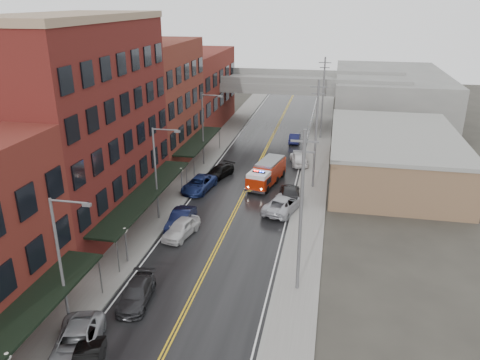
{
  "coord_description": "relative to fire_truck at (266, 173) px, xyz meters",
  "views": [
    {
      "loc": [
        8.87,
        -14.0,
        19.76
      ],
      "look_at": [
        0.31,
        28.12,
        3.0
      ],
      "focal_mm": 35.0,
      "sensor_mm": 36.0,
      "label": 1
    }
  ],
  "objects": [
    {
      "name": "brick_building_far",
      "position": [
        -15.26,
        23.06,
        4.6
      ],
      "size": [
        9.0,
        20.0,
        12.0
      ],
      "primitive_type": "cube",
      "color": "maroon",
      "rests_on": "ground"
    },
    {
      "name": "sidewalk_left",
      "position": [
        -9.26,
        -4.94,
        -1.32
      ],
      "size": [
        3.0,
        160.0,
        0.15
      ],
      "primitive_type": "cube",
      "color": "slate",
      "rests_on": "ground"
    },
    {
      "name": "parked_car_left_2",
      "position": [
        -6.96,
        -29.14,
        -0.62
      ],
      "size": [
        4.05,
        6.07,
        1.55
      ],
      "primitive_type": "imported",
      "rotation": [
        0.0,
        0.0,
        0.29
      ],
      "color": "gray",
      "rests_on": "ground"
    },
    {
      "name": "road",
      "position": [
        -1.96,
        -4.94,
        -1.39
      ],
      "size": [
        11.0,
        160.0,
        0.02
      ],
      "primitive_type": "cube",
      "color": "black",
      "rests_on": "ground"
    },
    {
      "name": "parked_car_right_3",
      "position": [
        1.64,
        17.26,
        -0.7
      ],
      "size": [
        1.54,
        4.28,
        1.41
      ],
      "primitive_type": "imported",
      "rotation": [
        0.0,
        0.0,
        3.15
      ],
      "color": "#0E1034",
      "rests_on": "ground"
    },
    {
      "name": "utility_pole_0",
      "position": [
        5.24,
        -19.94,
        4.91
      ],
      "size": [
        1.8,
        0.24,
        12.0
      ],
      "color": "#59595B",
      "rests_on": "ground"
    },
    {
      "name": "parked_car_right_1",
      "position": [
        3.04,
        -3.83,
        -0.64
      ],
      "size": [
        2.76,
        5.46,
        1.52
      ],
      "primitive_type": "imported",
      "rotation": [
        0.0,
        0.0,
        3.27
      ],
      "color": "black",
      "rests_on": "ground"
    },
    {
      "name": "parked_car_right_0",
      "position": [
        2.72,
        -6.74,
        -0.6
      ],
      "size": [
        4.17,
        6.29,
        1.61
      ],
      "primitive_type": "imported",
      "rotation": [
        0.0,
        0.0,
        2.86
      ],
      "color": "#B4B5BC",
      "rests_on": "ground"
    },
    {
      "name": "globe_lamp_1",
      "position": [
        -8.36,
        -18.94,
        0.91
      ],
      "size": [
        0.44,
        0.44,
        3.12
      ],
      "color": "#59595B",
      "rests_on": "ground"
    },
    {
      "name": "tan_building",
      "position": [
        14.04,
        5.06,
        1.1
      ],
      "size": [
        14.0,
        22.0,
        5.0
      ],
      "primitive_type": "cube",
      "color": "brown",
      "rests_on": "ground"
    },
    {
      "name": "overpass",
      "position": [
        -1.96,
        27.06,
        4.59
      ],
      "size": [
        40.0,
        10.0,
        7.5
      ],
      "color": "slate",
      "rests_on": "ground"
    },
    {
      "name": "brick_building_b",
      "position": [
        -15.26,
        -11.94,
        7.6
      ],
      "size": [
        9.0,
        20.0,
        18.0
      ],
      "primitive_type": "cube",
      "color": "#581717",
      "rests_on": "ground"
    },
    {
      "name": "brick_building_c",
      "position": [
        -15.26,
        5.56,
        6.1
      ],
      "size": [
        9.0,
        15.0,
        15.0
      ],
      "primitive_type": "cube",
      "color": "maroon",
      "rests_on": "ground"
    },
    {
      "name": "parked_car_left_5",
      "position": [
        -6.13,
        -12.14,
        -0.6
      ],
      "size": [
        1.71,
        4.85,
        1.59
      ],
      "primitive_type": "imported",
      "rotation": [
        0.0,
        0.0,
        -0.0
      ],
      "color": "black",
      "rests_on": "ground"
    },
    {
      "name": "street_lamp_2",
      "position": [
        -8.51,
        5.06,
        3.79
      ],
      "size": [
        2.64,
        0.22,
        9.0
      ],
      "color": "#59595B",
      "rests_on": "ground"
    },
    {
      "name": "sidewalk_right",
      "position": [
        5.34,
        -4.94,
        -1.32
      ],
      "size": [
        3.0,
        160.0,
        0.15
      ],
      "primitive_type": "cube",
      "color": "slate",
      "rests_on": "ground"
    },
    {
      "name": "parked_car_left_4",
      "position": [
        -5.56,
        -13.74,
        -0.62
      ],
      "size": [
        2.75,
        4.85,
        1.56
      ],
      "primitive_type": "imported",
      "rotation": [
        0.0,
        0.0,
        -0.21
      ],
      "color": "silver",
      "rests_on": "ground"
    },
    {
      "name": "utility_pole_2",
      "position": [
        5.24,
        20.06,
        4.91
      ],
      "size": [
        1.8,
        0.24,
        12.0
      ],
      "color": "#59595B",
      "rests_on": "ground"
    },
    {
      "name": "parked_car_left_3",
      "position": [
        -5.56,
        -23.64,
        -0.72
      ],
      "size": [
        2.44,
        4.88,
        1.36
      ],
      "primitive_type": "imported",
      "rotation": [
        0.0,
        0.0,
        0.12
      ],
      "color": "#242426",
      "rests_on": "ground"
    },
    {
      "name": "awning_1",
      "position": [
        -9.45,
        -11.94,
        1.59
      ],
      "size": [
        2.6,
        18.0,
        3.09
      ],
      "color": "black",
      "rests_on": "ground"
    },
    {
      "name": "parked_car_left_7",
      "position": [
        -5.77,
        1.22,
        -0.72
      ],
      "size": [
        3.3,
        5.0,
        1.35
      ],
      "primitive_type": "imported",
      "rotation": [
        0.0,
        0.0,
        -0.33
      ],
      "color": "black",
      "rests_on": "ground"
    },
    {
      "name": "curb_left",
      "position": [
        -7.61,
        -4.94,
        -1.32
      ],
      "size": [
        0.3,
        160.0,
        0.15
      ],
      "primitive_type": "cube",
      "color": "gray",
      "rests_on": "ground"
    },
    {
      "name": "right_far_block",
      "position": [
        16.04,
        35.06,
        2.6
      ],
      "size": [
        18.0,
        30.0,
        8.0
      ],
      "primitive_type": "cube",
      "color": "slate",
      "rests_on": "ground"
    },
    {
      "name": "awning_0",
      "position": [
        -9.45,
        -30.94,
        1.59
      ],
      "size": [
        2.6,
        16.0,
        3.09
      ],
      "color": "black",
      "rests_on": "ground"
    },
    {
      "name": "globe_lamp_2",
      "position": [
        -8.36,
        -4.94,
        0.91
      ],
      "size": [
        0.44,
        0.44,
        3.12
      ],
      "color": "#59595B",
      "rests_on": "ground"
    },
    {
      "name": "parked_car_right_2",
      "position": [
        3.04,
        7.64,
        -0.58
      ],
      "size": [
        2.91,
        5.1,
        1.64
      ],
      "primitive_type": "imported",
      "rotation": [
        0.0,
        0.0,
        3.36
      ],
      "color": "white",
      "rests_on": "ground"
    },
    {
      "name": "utility_pole_1",
      "position": [
        5.24,
        0.06,
        4.91
      ],
      "size": [
        1.8,
        0.24,
        12.0
      ],
      "color": "#59595B",
      "rests_on": "ground"
    },
    {
      "name": "street_lamp_0",
      "position": [
        -8.51,
        -26.94,
        3.79
      ],
      "size": [
        2.64,
        0.22,
        9.0
      ],
      "color": "#59595B",
      "rests_on": "ground"
    },
    {
      "name": "awning_2",
      "position": [
        -9.45,
        5.56,
        1.59
      ],
      "size": [
        2.6,
        13.0,
        3.09
      ],
      "color": "black",
      "rests_on": "ground"
    },
    {
      "name": "street_lamp_1",
      "position": [
        -8.51,
        -10.94,
        3.79
      ],
      "size": [
        2.64,
        0.22,
        9.0
      ],
      "color": "#59595B",
      "rests_on": "ground"
    },
    {
      "name": "fire_truck",
      "position": [
        0.0,
        0.0,
        0.0
      ],
      "size": [
        3.98,
        7.39,
        2.58
      ],
      "rotation": [
        0.0,
        0.0,
        -0.21
      ],
      "color": "#921B06",
      "rests_on": "ground"
    },
    {
      "name": "parked_car_left_6",
      "position": [
        -6.96,
        -3.3,
        -0.65
      ],
      "size": [
        3.24,
        5.69,
        1.5
      ],
      "primitive_type": "imported",
      "rotation": [
        0.0,
        0.0,
        -0.15
      ],
      "color": "navy",
      "rests_on": "ground"
    },
    {
      "name": "curb_right",
      "position": [
        3.69,
        -4.94,
        -1.32
      ],
      "size": [
        0.3,
        160.0,
        0.15
      ],
      "primitive_type": "cube",
      "color": "gray",
      "rests_on": "ground"
    }
  ]
}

